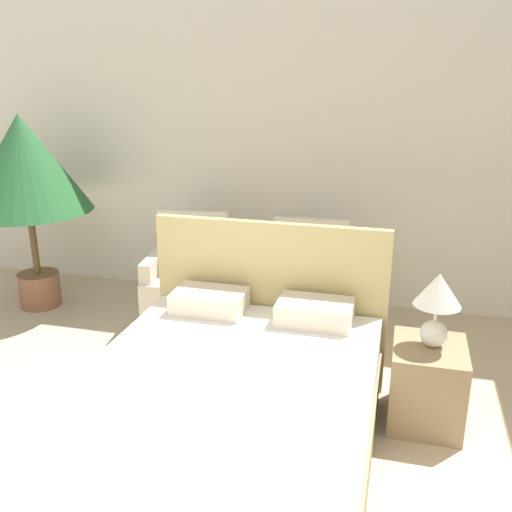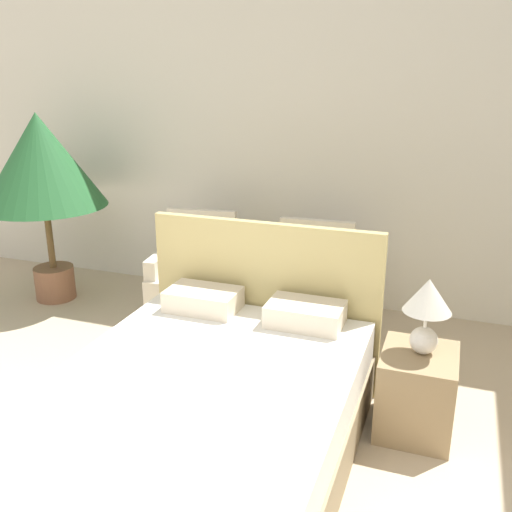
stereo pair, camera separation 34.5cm
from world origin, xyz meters
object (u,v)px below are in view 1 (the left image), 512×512
Objects in this scene: bed at (223,422)px; armchair_near_window_right at (305,302)px; nightstand at (427,384)px; table_lamp at (437,299)px; potted_palm at (24,169)px; side_table at (244,302)px; armchair_near_window_left at (187,290)px.

bed is 1.73m from armchair_near_window_right.
nightstand is 0.55m from table_lamp.
bed is at bearing -144.31° from table_lamp.
nightstand is at bearing -16.12° from potted_palm.
bed is at bearing -77.73° from side_table.
nightstand is 1.03× the size of side_table.
armchair_near_window_left is at bearing 177.19° from side_table.
armchair_near_window_right is 0.50m from side_table.
side_table is at bearing -0.47° from potted_palm.
side_table is (-1.43, 0.94, -0.56)m from table_lamp.
table_lamp is at bearing -33.31° from side_table.
armchair_near_window_left is 1.73m from potted_palm.
table_lamp reaches higher than armchair_near_window_right.
nightstand is (1.93, -0.98, -0.03)m from armchair_near_window_left.
bed reaches higher than side_table.
table_lamp reaches higher than armchair_near_window_left.
armchair_near_window_left reaches higher than side_table.
potted_palm is (-2.31, 1.72, 0.96)m from bed.
potted_palm is (-2.44, -0.01, 0.97)m from armchair_near_window_right.
table_lamp is at bearing -15.83° from potted_palm.
side_table is (-0.37, 1.70, -0.05)m from bed.
nightstand is (1.05, 0.75, -0.04)m from bed.
table_lamp is at bearing 58.00° from nightstand.
bed is 1.75m from side_table.
table_lamp is (0.01, 0.02, 0.55)m from nightstand.
armchair_near_window_right is (1.01, 0.00, 0.00)m from armchair_near_window_left.
nightstand is (0.92, -0.98, -0.03)m from armchair_near_window_right.
armchair_near_window_left is (-0.88, 1.73, -0.01)m from bed.
side_table is at bearing 146.07° from nightstand.
table_lamp is 0.93× the size of side_table.
table_lamp is (1.94, -0.97, 0.52)m from armchair_near_window_left.
armchair_near_window_left is 1.00× the size of armchair_near_window_right.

